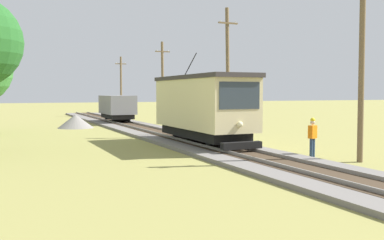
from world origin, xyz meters
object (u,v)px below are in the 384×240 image
(freight_car, at_px, (117,107))
(utility_pole_near_tram, at_px, (362,62))
(utility_pole_mid, at_px, (228,71))
(track_worker, at_px, (312,136))
(utility_pole_far, at_px, (163,82))
(red_tram, at_px, (203,106))
(gravel_pile, at_px, (76,121))
(utility_pole_distant, at_px, (121,86))

(freight_car, relative_size, utility_pole_near_tram, 0.64)
(utility_pole_near_tram, distance_m, utility_pole_mid, 11.60)
(utility_pole_mid, height_order, track_worker, utility_pole_mid)
(utility_pole_far, bearing_deg, red_tram, -102.59)
(utility_pole_near_tram, xyz_separation_m, gravel_pile, (-8.10, 22.75, -3.61))
(utility_pole_distant, bearing_deg, freight_car, -106.10)
(utility_pole_distant, xyz_separation_m, track_worker, (-0.97, -37.48, -2.77))
(red_tram, bearing_deg, utility_pole_mid, 47.44)
(freight_car, distance_m, utility_pole_near_tram, 26.83)
(freight_car, height_order, utility_pole_distant, utility_pole_distant)
(utility_pole_mid, distance_m, utility_pole_distant, 27.71)
(gravel_pile, height_order, track_worker, track_worker)
(utility_pole_far, relative_size, track_worker, 4.24)
(utility_pole_far, height_order, gravel_pile, utility_pole_far)
(freight_car, distance_m, utility_pole_far, 4.93)
(utility_pole_near_tram, height_order, utility_pole_far, utility_pole_near_tram)
(utility_pole_distant, height_order, track_worker, utility_pole_distant)
(red_tram, relative_size, utility_pole_mid, 1.01)
(utility_pole_near_tram, xyz_separation_m, utility_pole_far, (0.00, 24.17, -0.29))
(red_tram, height_order, utility_pole_distant, utility_pole_distant)
(freight_car, xyz_separation_m, utility_pole_mid, (3.71, -14.84, 2.76))
(track_worker, bearing_deg, utility_pole_near_tram, 10.06)
(utility_pole_near_tram, bearing_deg, utility_pole_far, 90.00)
(utility_pole_distant, bearing_deg, utility_pole_far, -90.00)
(red_tram, relative_size, track_worker, 4.79)
(utility_pole_distant, bearing_deg, red_tram, -96.66)
(utility_pole_mid, bearing_deg, utility_pole_distant, 90.00)
(red_tram, relative_size, gravel_pile, 2.92)
(utility_pole_distant, bearing_deg, track_worker, -91.49)
(utility_pole_far, height_order, track_worker, utility_pole_far)
(utility_pole_far, bearing_deg, track_worker, -92.49)
(freight_car, distance_m, utility_pole_distant, 13.57)
(freight_car, distance_m, gravel_pile, 5.82)
(utility_pole_near_tram, height_order, utility_pole_distant, utility_pole_near_tram)
(utility_pole_mid, relative_size, utility_pole_distant, 1.15)
(freight_car, bearing_deg, red_tram, -89.99)
(utility_pole_mid, distance_m, gravel_pile, 14.28)
(red_tram, distance_m, freight_car, 18.89)
(gravel_pile, distance_m, track_worker, 22.11)
(utility_pole_mid, distance_m, track_worker, 10.37)
(gravel_pile, bearing_deg, red_tram, -73.88)
(freight_car, xyz_separation_m, gravel_pile, (-4.39, -3.70, -1.00))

